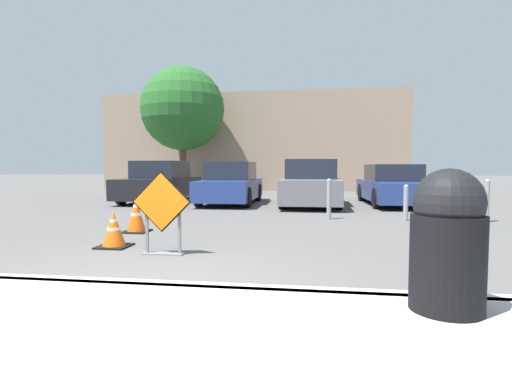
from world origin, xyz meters
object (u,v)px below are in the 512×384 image
(parked_car_second, at_px, (231,185))
(road_closed_sign, at_px, (162,210))
(bollard_nearest, at_px, (329,198))
(bollard_second, at_px, (406,202))
(trash_bin, at_px, (448,240))
(traffic_cone_second, at_px, (136,215))
(traffic_cone_nearest, at_px, (114,230))
(parked_car_third, at_px, (311,184))
(parked_car_nearest, at_px, (160,183))
(bollard_third, at_px, (487,200))
(parked_car_fourth, at_px, (393,186))

(parked_car_second, bearing_deg, road_closed_sign, 94.49)
(bollard_nearest, height_order, bollard_second, bollard_nearest)
(trash_bin, bearing_deg, traffic_cone_second, 137.96)
(road_closed_sign, xyz_separation_m, traffic_cone_nearest, (-1.00, 0.44, -0.38))
(road_closed_sign, height_order, trash_bin, trash_bin)
(road_closed_sign, xyz_separation_m, traffic_cone_second, (-1.29, 1.91, -0.32))
(road_closed_sign, distance_m, traffic_cone_nearest, 1.16)
(traffic_cone_second, height_order, parked_car_third, parked_car_third)
(trash_bin, bearing_deg, parked_car_nearest, 121.72)
(traffic_cone_second, bearing_deg, parked_car_nearest, 107.75)
(parked_car_second, bearing_deg, parked_car_third, 177.49)
(parked_car_second, relative_size, trash_bin, 3.53)
(traffic_cone_nearest, bearing_deg, bollard_nearest, 47.83)
(bollard_nearest, height_order, bollard_third, bollard_third)
(bollard_third, bearing_deg, parked_car_nearest, 156.27)
(parked_car_nearest, bearing_deg, parked_car_fourth, -179.55)
(parked_car_nearest, bearing_deg, traffic_cone_nearest, 107.49)
(parked_car_second, bearing_deg, parked_car_nearest, -10.00)
(parked_car_third, bearing_deg, bollard_second, 122.15)
(bollard_nearest, xyz_separation_m, bollard_third, (3.69, -0.00, 0.00))
(parked_car_nearest, bearing_deg, bollard_second, 152.43)
(trash_bin, distance_m, bollard_second, 6.79)
(parked_car_third, distance_m, bollard_nearest, 3.73)
(traffic_cone_second, xyz_separation_m, parked_car_fourth, (6.27, 6.78, 0.30))
(parked_car_fourth, height_order, trash_bin, parked_car_fourth)
(traffic_cone_second, height_order, parked_car_second, parked_car_second)
(traffic_cone_nearest, xyz_separation_m, parked_car_third, (3.16, 7.70, 0.42))
(road_closed_sign, height_order, parked_car_second, parked_car_second)
(parked_car_nearest, xyz_separation_m, bollard_second, (7.96, -4.31, -0.23))
(parked_car_nearest, distance_m, bollard_second, 9.05)
(road_closed_sign, height_order, parked_car_nearest, parked_car_nearest)
(parked_car_nearest, bearing_deg, road_closed_sign, 112.56)
(parked_car_second, distance_m, trash_bin, 11.23)
(traffic_cone_nearest, xyz_separation_m, parked_car_nearest, (-2.48, 8.32, 0.42))
(road_closed_sign, relative_size, parked_car_third, 0.27)
(traffic_cone_second, relative_size, parked_car_nearest, 0.16)
(road_closed_sign, bearing_deg, traffic_cone_nearest, 156.34)
(bollard_second, distance_m, bollard_third, 1.85)
(traffic_cone_nearest, relative_size, parked_car_second, 0.14)
(traffic_cone_nearest, xyz_separation_m, bollard_nearest, (3.63, 4.01, 0.25))
(road_closed_sign, relative_size, traffic_cone_nearest, 2.12)
(traffic_cone_nearest, bearing_deg, road_closed_sign, -23.66)
(traffic_cone_second, relative_size, bollard_third, 0.69)
(traffic_cone_second, relative_size, bollard_nearest, 0.70)
(parked_car_second, bearing_deg, trash_bin, 110.64)
(parked_car_fourth, relative_size, trash_bin, 4.00)
(parked_car_second, bearing_deg, traffic_cone_nearest, 87.43)
(traffic_cone_nearest, xyz_separation_m, parked_car_fourth, (5.98, 8.26, 0.36))
(parked_car_third, height_order, bollard_nearest, parked_car_third)
(traffic_cone_nearest, distance_m, bollard_nearest, 5.41)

